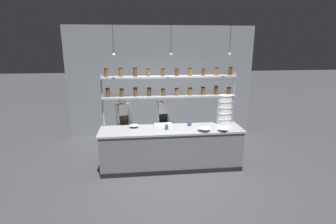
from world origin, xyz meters
name	(u,v)px	position (x,y,z in m)	size (l,w,h in m)	color
ground_plane	(171,167)	(0.00, 0.00, 0.00)	(40.00, 40.00, 0.00)	#3D3D42
back_wall	(162,82)	(0.00, 2.40, 1.62)	(5.55, 0.12, 3.24)	gray
prep_counter	(171,148)	(0.00, 0.00, 0.46)	(3.15, 0.76, 0.92)	slate
spice_shelf_unit	(169,88)	(-0.01, 0.33, 1.77)	(3.03, 0.28, 2.24)	#999BA0
chef_left	(123,122)	(-1.08, 0.68, 0.89)	(0.41, 0.34, 1.57)	black
chef_center	(162,121)	(-0.14, 0.64, 0.92)	(0.40, 0.32, 1.61)	black
container_stack	(224,109)	(1.27, 0.26, 1.26)	(0.36, 0.36, 0.68)	white
cutting_board	(163,125)	(-0.15, 0.28, 0.93)	(0.40, 0.26, 0.02)	silver
prep_bowl_near_left	(223,130)	(1.08, -0.29, 0.95)	(0.24, 0.24, 0.06)	#B2B7BC
prep_bowl_center_front	(205,130)	(0.69, -0.25, 0.96)	(0.27, 0.27, 0.07)	silver
prep_bowl_center_back	(134,126)	(-0.81, 0.17, 0.95)	(0.21, 0.21, 0.06)	silver
serving_cup_front	(167,127)	(-0.11, -0.04, 0.97)	(0.08, 0.08, 0.11)	#334C70
serving_cup_by_board	(190,124)	(0.44, 0.17, 0.97)	(0.08, 0.08, 0.10)	#334C70
pendant_light_row	(172,53)	(0.02, 0.00, 2.56)	(2.46, 0.07, 0.70)	black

